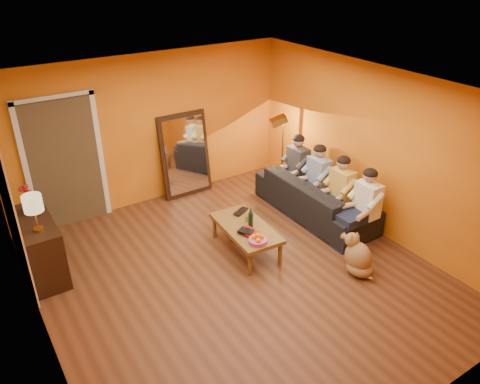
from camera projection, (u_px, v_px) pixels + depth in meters
room_shell at (223, 183)px, 6.21m from camera, size 5.00×5.50×2.60m
white_accent at (4, 189)px, 6.04m from camera, size 0.02×1.90×2.58m
doorway_recess at (63, 161)px, 7.43m from camera, size 1.06×0.30×2.10m
door_jamb_left at (27, 173)px, 7.07m from camera, size 0.08×0.06×2.20m
door_jamb_right at (101, 156)px, 7.62m from camera, size 0.08×0.06×2.20m
door_header at (52, 97)px, 6.84m from camera, size 1.22×0.06×0.08m
mirror_frame at (185, 155)px, 8.40m from camera, size 0.92×0.27×1.51m
mirror_glass at (186, 156)px, 8.37m from camera, size 0.78×0.21×1.35m
sideboard at (40, 247)px, 6.41m from camera, size 0.44×1.18×0.85m
table_lamp at (35, 213)px, 5.88m from camera, size 0.24×0.24×0.51m
sofa at (315, 197)px, 7.88m from camera, size 2.28×0.89×0.66m
coffee_table at (246, 238)px, 6.99m from camera, size 0.70×1.26×0.42m
floor_lamp at (282, 154)px, 8.54m from camera, size 0.36×0.33×1.44m
dog at (358, 254)px, 6.46m from camera, size 0.41×0.56×0.62m
person_far_left at (367, 205)px, 7.07m from camera, size 0.70×0.44×1.22m
person_mid_left at (341, 191)px, 7.48m from camera, size 0.70×0.44×1.22m
person_mid_right at (318, 179)px, 7.89m from camera, size 0.70×0.44×1.22m
person_far_right at (298, 167)px, 8.29m from camera, size 0.70×0.44×1.22m
fruit_bowl at (258, 238)px, 6.47m from camera, size 0.26×0.26×0.16m
wine_bottle at (251, 218)px, 6.81m from camera, size 0.07×0.07×0.31m
tumbler at (248, 218)px, 7.02m from camera, size 0.14×0.14×0.10m
laptop at (243, 212)px, 7.24m from camera, size 0.35×0.30×0.02m
book_lower at (243, 236)px, 6.65m from camera, size 0.25×0.30×0.02m
book_mid at (243, 234)px, 6.66m from camera, size 0.23×0.29×0.02m
book_upper at (244, 233)px, 6.63m from camera, size 0.23×0.25×0.02m
vase at (28, 206)px, 6.35m from camera, size 0.20×0.20×0.21m
flowers at (25, 190)px, 6.24m from camera, size 0.17×0.17×0.45m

